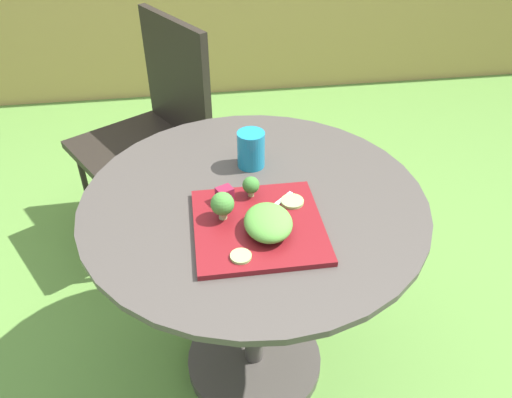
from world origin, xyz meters
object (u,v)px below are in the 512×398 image
object	(u,v)px
patio_chair	(156,121)
salad_plate	(258,226)
drinking_glass	(251,151)
fork	(268,211)

from	to	relation	value
patio_chair	salad_plate	distance (m)	0.94
drinking_glass	salad_plate	bearing A→B (deg)	-93.98
patio_chair	fork	xyz separation A→B (m)	(0.30, -0.85, 0.19)
salad_plate	drinking_glass	bearing A→B (deg)	86.02
patio_chair	drinking_glass	world-z (taller)	patio_chair
salad_plate	fork	world-z (taller)	fork
patio_chair	drinking_glass	size ratio (longest dim) A/B	8.88
salad_plate	drinking_glass	world-z (taller)	drinking_glass
salad_plate	fork	bearing A→B (deg)	53.35
salad_plate	fork	xyz separation A→B (m)	(0.03, 0.04, 0.01)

